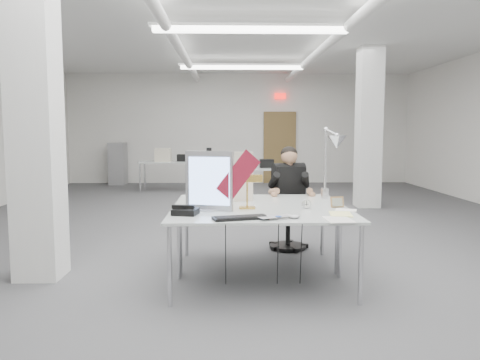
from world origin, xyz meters
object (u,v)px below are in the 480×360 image
object	(u,v)px
office_chair	(288,206)
beige_monitor	(234,185)
desk_main	(263,215)
architect_lamp	(330,164)
monitor	(209,181)
laptop	(278,218)
desk_phone	(185,212)
bankers_lamp	(247,193)
seated_person	(289,181)

from	to	relation	value
office_chair	beige_monitor	bearing A→B (deg)	-152.91
desk_main	architect_lamp	distance (m)	1.17
desk_main	office_chair	world-z (taller)	office_chair
desk_main	monitor	distance (m)	0.63
monitor	laptop	distance (m)	0.85
office_chair	desk_phone	size ratio (longest dim) A/B	5.06
monitor	beige_monitor	xyz separation A→B (m)	(0.25, 0.73, -0.13)
desk_main	monitor	bearing A→B (deg)	158.95
bankers_lamp	beige_monitor	xyz separation A→B (m)	(-0.12, 0.62, 0.00)
desk_main	laptop	xyz separation A→B (m)	(0.12, -0.30, 0.03)
desk_phone	beige_monitor	distance (m)	1.07
monitor	desk_phone	xyz separation A→B (m)	(-0.22, -0.23, -0.27)
architect_lamp	office_chair	bearing A→B (deg)	123.38
office_chair	seated_person	bearing A→B (deg)	-107.13
desk_main	beige_monitor	world-z (taller)	beige_monitor
office_chair	monitor	distance (m)	1.79
desk_main	architect_lamp	xyz separation A→B (m)	(0.80, 0.73, 0.44)
seated_person	monitor	size ratio (longest dim) A/B	1.36
laptop	architect_lamp	distance (m)	1.30
beige_monitor	seated_person	bearing A→B (deg)	27.61
desk_main	desk_phone	distance (m)	0.73
laptop	architect_lamp	bearing A→B (deg)	31.22
office_chair	laptop	xyz separation A→B (m)	(-0.34, -1.92, 0.20)
seated_person	architect_lamp	world-z (taller)	architect_lamp
office_chair	beige_monitor	size ratio (longest dim) A/B	3.25
seated_person	monitor	bearing A→B (deg)	-142.30
desk_phone	architect_lamp	size ratio (longest dim) A/B	0.26
monitor	bankers_lamp	world-z (taller)	monitor
desk_phone	architect_lamp	world-z (taller)	architect_lamp
bankers_lamp	architect_lamp	size ratio (longest dim) A/B	0.38
architect_lamp	monitor	bearing A→B (deg)	-145.45
bankers_lamp	desk_phone	xyz separation A→B (m)	(-0.59, -0.33, -0.13)
desk_main	beige_monitor	size ratio (longest dim) A/B	5.17
beige_monitor	office_chair	bearing A→B (deg)	29.75
laptop	desk_phone	bearing A→B (deg)	136.39
desk_main	seated_person	size ratio (longest dim) A/B	2.24
laptop	desk_phone	distance (m)	0.89
desk_phone	architect_lamp	xyz separation A→B (m)	(1.52, 0.76, 0.40)
seated_person	desk_phone	size ratio (longest dim) A/B	3.60
beige_monitor	architect_lamp	distance (m)	1.10
office_chair	architect_lamp	distance (m)	1.13
office_chair	architect_lamp	world-z (taller)	architect_lamp
desk_main	desk_phone	world-z (taller)	desk_phone
architect_lamp	desk_phone	bearing A→B (deg)	-141.15
office_chair	bankers_lamp	distance (m)	1.48
office_chair	architect_lamp	xyz separation A→B (m)	(0.34, -0.89, 0.62)
desk_main	beige_monitor	xyz separation A→B (m)	(-0.26, 0.93, 0.18)
bankers_lamp	desk_main	bearing A→B (deg)	-70.30
office_chair	laptop	world-z (taller)	office_chair
desk_phone	monitor	bearing A→B (deg)	58.49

